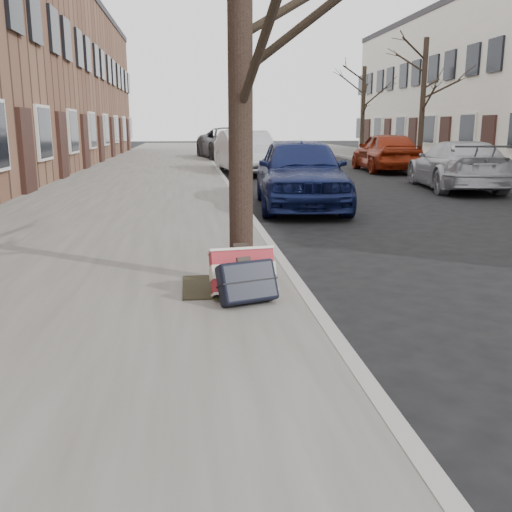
{
  "coord_description": "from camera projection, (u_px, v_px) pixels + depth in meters",
  "views": [
    {
      "loc": [
        -2.34,
        -4.29,
        1.7
      ],
      "look_at": [
        -1.74,
        0.8,
        0.52
      ],
      "focal_mm": 40.0,
      "sensor_mm": 36.0,
      "label": 1
    }
  ],
  "objects": [
    {
      "name": "car_near_mid",
      "position": [
        246.0,
        152.0,
        20.32
      ],
      "size": [
        2.11,
        4.76,
        1.52
      ],
      "primitive_type": "imported",
      "rotation": [
        0.0,
        0.0,
        0.11
      ],
      "color": "#AFB2B8",
      "rests_on": "ground"
    },
    {
      "name": "near_sidewalk",
      "position": [
        147.0,
        176.0,
        18.89
      ],
      "size": [
        5.0,
        70.0,
        0.12
      ],
      "primitive_type": "cube",
      "color": "gray",
      "rests_on": "ground"
    },
    {
      "name": "tree_far_c",
      "position": [
        363.0,
        111.0,
        31.05
      ],
      "size": [
        0.22,
        0.22,
        4.67
      ],
      "primitive_type": "cylinder",
      "color": "black",
      "rests_on": "far_sidewalk"
    },
    {
      "name": "suitcase_red",
      "position": [
        243.0,
        272.0,
        5.37
      ],
      "size": [
        0.63,
        0.4,
        0.46
      ],
      "primitive_type": "cube",
      "rotation": [
        -0.42,
        0.0,
        0.14
      ],
      "color": "maroon",
      "rests_on": "near_sidewalk"
    },
    {
      "name": "ground",
      "position": [
        472.0,
        332.0,
        4.8
      ],
      "size": [
        120.0,
        120.0,
        0.0
      ],
      "primitive_type": "plane",
      "color": "black",
      "rests_on": "ground"
    },
    {
      "name": "car_far_front",
      "position": [
        457.0,
        165.0,
        15.31
      ],
      "size": [
        2.47,
        4.71,
        1.3
      ],
      "primitive_type": "imported",
      "rotation": [
        0.0,
        0.0,
        2.99
      ],
      "color": "#A1A3A8",
      "rests_on": "ground"
    },
    {
      "name": "tree_far_b",
      "position": [
        423.0,
        102.0,
        23.16
      ],
      "size": [
        0.22,
        0.22,
        4.99
      ],
      "primitive_type": "cylinder",
      "color": "black",
      "rests_on": "far_sidewalk"
    },
    {
      "name": "dirt_patch",
      "position": [
        225.0,
        286.0,
        5.71
      ],
      "size": [
        0.85,
        0.85,
        0.02
      ],
      "primitive_type": "cube",
      "color": "black",
      "rests_on": "near_sidewalk"
    },
    {
      "name": "car_near_front",
      "position": [
        300.0,
        172.0,
        11.91
      ],
      "size": [
        2.13,
        4.5,
        1.49
      ],
      "primitive_type": "imported",
      "rotation": [
        0.0,
        0.0,
        -0.09
      ],
      "color": "#101845",
      "rests_on": "ground"
    },
    {
      "name": "car_far_back",
      "position": [
        385.0,
        152.0,
        21.23
      ],
      "size": [
        1.96,
        4.41,
        1.47
      ],
      "primitive_type": "imported",
      "rotation": [
        0.0,
        0.0,
        3.09
      ],
      "color": "maroon",
      "rests_on": "ground"
    },
    {
      "name": "street_tree",
      "position": [
        240.0,
        30.0,
        5.28
      ],
      "size": [
        0.24,
        0.24,
        4.88
      ],
      "primitive_type": "cylinder",
      "color": "black",
      "rests_on": "near_sidewalk"
    },
    {
      "name": "suitcase_navy",
      "position": [
        247.0,
        282.0,
        5.12
      ],
      "size": [
        0.6,
        0.46,
        0.41
      ],
      "primitive_type": "cube",
      "rotation": [
        -0.42,
        0.0,
        0.33
      ],
      "color": "black",
      "rests_on": "near_sidewalk"
    },
    {
      "name": "far_sidewalk",
      "position": [
        476.0,
        173.0,
        20.19
      ],
      "size": [
        4.0,
        70.0,
        0.12
      ],
      "primitive_type": "cube",
      "color": "#65625C",
      "rests_on": "ground"
    },
    {
      "name": "car_near_back",
      "position": [
        231.0,
        144.0,
        28.04
      ],
      "size": [
        3.41,
        6.08,
        1.6
      ],
      "primitive_type": "imported",
      "rotation": [
        0.0,
        0.0,
        0.13
      ],
      "color": "#3B3B40",
      "rests_on": "ground"
    }
  ]
}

